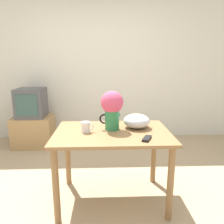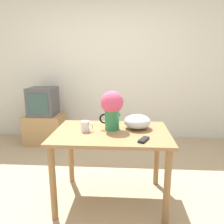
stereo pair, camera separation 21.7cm
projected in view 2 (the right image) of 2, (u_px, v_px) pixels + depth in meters
The scene contains 9 objects.
ground_plane at pixel (94, 201), 2.28m from camera, with size 12.00×12.00×0.00m, color tan.
wall_back at pixel (109, 68), 3.98m from camera, with size 8.00×0.05×2.60m.
table at pixel (111, 143), 2.17m from camera, with size 1.13×0.77×0.75m.
flower_vase at pixel (112, 107), 2.16m from camera, with size 0.24×0.22×0.39m.
coffee_mug at pixel (85, 126), 2.14m from camera, with size 0.12×0.08×0.10m.
white_bowl at pixel (137, 122), 2.23m from camera, with size 0.27×0.27×0.14m.
remote_control at pixel (144, 140), 1.89m from camera, with size 0.11×0.16×0.02m.
tv_stand at pixel (45, 129), 3.86m from camera, with size 0.64×0.49×0.51m.
tv_set at pixel (43, 101), 3.74m from camera, with size 0.44×0.46×0.48m.
Camera 2 is at (0.32, -1.99, 1.43)m, focal length 35.00 mm.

